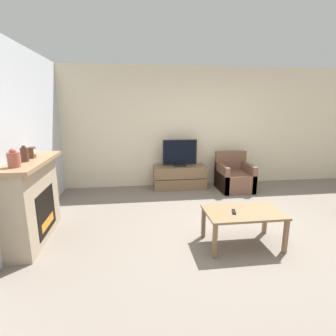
{
  "coord_description": "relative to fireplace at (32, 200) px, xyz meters",
  "views": [
    {
      "loc": [
        -1.63,
        -3.44,
        1.84
      ],
      "look_at": [
        -1.08,
        0.68,
        0.85
      ],
      "focal_mm": 28.0,
      "sensor_mm": 36.0,
      "label": 1
    }
  ],
  "objects": [
    {
      "name": "wall_back",
      "position": [
        3.02,
        2.39,
        0.77
      ],
      "size": [
        12.0,
        0.06,
        2.7
      ],
      "color": "beige",
      "rests_on": "ground"
    },
    {
      "name": "armchair",
      "position": [
        3.6,
        1.81,
        -0.31
      ],
      "size": [
        0.7,
        0.76,
        0.82
      ],
      "color": "brown",
      "rests_on": "ground"
    },
    {
      "name": "mantel_vase_centre_left",
      "position": [
        0.02,
        -0.1,
        0.66
      ],
      "size": [
        0.1,
        0.1,
        0.21
      ],
      "color": "#512D23",
      "rests_on": "fireplace"
    },
    {
      "name": "mantel_clock",
      "position": [
        0.02,
        0.14,
        0.64
      ],
      "size": [
        0.08,
        0.11,
        0.15
      ],
      "color": "brown",
      "rests_on": "fireplace"
    },
    {
      "name": "ground_plane",
      "position": [
        3.02,
        -0.15,
        -0.58
      ],
      "size": [
        24.0,
        24.0,
        0.0
      ],
      "primitive_type": "plane",
      "color": "slate"
    },
    {
      "name": "tv",
      "position": [
        2.41,
        2.09,
        0.21
      ],
      "size": [
        0.76,
        0.18,
        0.6
      ],
      "color": "black",
      "rests_on": "tv_stand"
    },
    {
      "name": "tv_stand",
      "position": [
        2.41,
        2.09,
        -0.33
      ],
      "size": [
        1.17,
        0.46,
        0.51
      ],
      "color": "brown",
      "rests_on": "ground"
    },
    {
      "name": "fireplace",
      "position": [
        0.0,
        0.0,
        0.0
      ],
      "size": [
        0.45,
        1.4,
        1.14
      ],
      "color": "tan",
      "rests_on": "ground"
    },
    {
      "name": "mantel_vase_left",
      "position": [
        0.02,
        -0.42,
        0.66
      ],
      "size": [
        0.14,
        0.14,
        0.22
      ],
      "color": "#994C3D",
      "rests_on": "fireplace"
    },
    {
      "name": "remote",
      "position": [
        2.67,
        -0.53,
        -0.09
      ],
      "size": [
        0.08,
        0.16,
        0.02
      ],
      "rotation": [
        0.0,
        0.0,
        -0.27
      ],
      "color": "black",
      "rests_on": "coffee_table"
    },
    {
      "name": "wall_left",
      "position": [
        -0.2,
        -0.15,
        0.77
      ],
      "size": [
        0.06,
        12.0,
        2.7
      ],
      "color": "silver",
      "rests_on": "ground"
    },
    {
      "name": "coffee_table",
      "position": [
        2.81,
        -0.51,
        -0.17
      ],
      "size": [
        1.01,
        0.61,
        0.48
      ],
      "color": "brown",
      "rests_on": "ground"
    }
  ]
}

